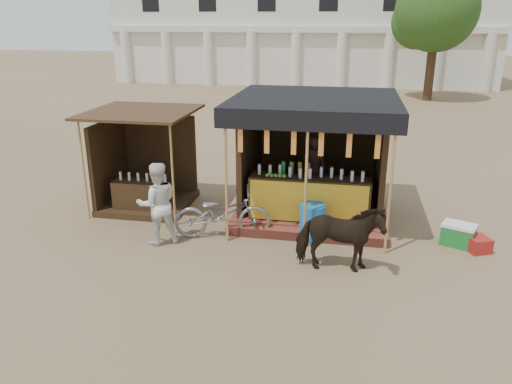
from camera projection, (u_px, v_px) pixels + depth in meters
name	position (u px, v px, depth m)	size (l,w,h in m)	color
ground	(239.00, 279.00, 8.88)	(120.00, 120.00, 0.00)	#846B4C
main_stall	(313.00, 173.00, 11.48)	(3.60, 3.61, 2.78)	brown
secondary_stall	(141.00, 172.00, 12.16)	(2.40, 2.40, 2.38)	#392614
cow	(339.00, 238.00, 8.96)	(0.71, 1.57, 1.32)	black
motorbike	(222.00, 213.00, 10.45)	(0.70, 2.02, 1.06)	gray
bystander	(157.00, 204.00, 10.07)	(0.83, 0.65, 1.71)	silver
blue_barrel	(313.00, 222.00, 10.42)	(0.55, 0.55, 0.76)	blue
red_crate	(478.00, 244.00, 9.92)	(0.41, 0.43, 0.30)	maroon
cooler	(458.00, 235.00, 10.15)	(0.76, 0.66, 0.46)	#19742B
background_building	(302.00, 24.00, 35.70)	(26.00, 7.45, 8.18)	silver
tree	(432.00, 13.00, 26.87)	(4.50, 4.40, 7.00)	#382314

